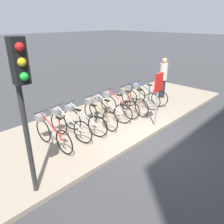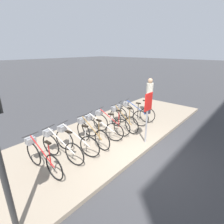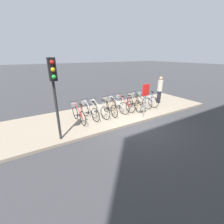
{
  "view_description": "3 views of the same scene",
  "coord_description": "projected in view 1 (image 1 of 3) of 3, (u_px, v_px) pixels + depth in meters",
  "views": [
    {
      "loc": [
        -5.05,
        -3.34,
        3.44
      ],
      "look_at": [
        -0.65,
        0.92,
        0.86
      ],
      "focal_mm": 35.0,
      "sensor_mm": 36.0,
      "label": 1
    },
    {
      "loc": [
        -4.13,
        -2.43,
        3.26
      ],
      "look_at": [
        0.42,
        1.52,
        1.09
      ],
      "focal_mm": 28.0,
      "sensor_mm": 36.0,
      "label": 2
    },
    {
      "loc": [
        -4.52,
        -5.22,
        3.3
      ],
      "look_at": [
        -1.05,
        0.5,
        0.73
      ],
      "focal_mm": 24.0,
      "sensor_mm": 36.0,
      "label": 3
    }
  ],
  "objects": [
    {
      "name": "ground_plane",
      "position": [
        148.0,
        140.0,
        6.81
      ],
      "size": [
        120.0,
        120.0,
        0.0
      ],
      "primitive_type": "plane",
      "color": "#38383A"
    },
    {
      "name": "sidewalk",
      "position": [
        107.0,
        121.0,
        7.94
      ],
      "size": [
        12.08,
        3.58,
        0.12
      ],
      "color": "gray",
      "rests_on": "ground_plane"
    },
    {
      "name": "parked_bicycle_0",
      "position": [
        51.0,
        132.0,
        6.06
      ],
      "size": [
        0.46,
        1.69,
        1.04
      ],
      "color": "black",
      "rests_on": "sidewalk"
    },
    {
      "name": "parked_bicycle_1",
      "position": [
        68.0,
        124.0,
        6.54
      ],
      "size": [
        0.47,
        1.67,
        1.04
      ],
      "color": "black",
      "rests_on": "sidewalk"
    },
    {
      "name": "parked_bicycle_2",
      "position": [
        82.0,
        119.0,
        6.84
      ],
      "size": [
        0.58,
        1.64,
        1.04
      ],
      "color": "black",
      "rests_on": "sidewalk"
    },
    {
      "name": "parked_bicycle_3",
      "position": [
        98.0,
        113.0,
        7.32
      ],
      "size": [
        0.46,
        1.69,
        1.04
      ],
      "color": "black",
      "rests_on": "sidewalk"
    },
    {
      "name": "parked_bicycle_4",
      "position": [
        108.0,
        109.0,
        7.68
      ],
      "size": [
        0.67,
        1.61,
        1.04
      ],
      "color": "black",
      "rests_on": "sidewalk"
    },
    {
      "name": "parked_bicycle_5",
      "position": [
        117.0,
        104.0,
        8.09
      ],
      "size": [
        0.47,
        1.67,
        1.04
      ],
      "color": "black",
      "rests_on": "sidewalk"
    },
    {
      "name": "parked_bicycle_6",
      "position": [
        131.0,
        101.0,
        8.41
      ],
      "size": [
        0.46,
        1.67,
        1.04
      ],
      "color": "black",
      "rests_on": "sidewalk"
    },
    {
      "name": "parked_bicycle_7",
      "position": [
        138.0,
        97.0,
        8.86
      ],
      "size": [
        0.59,
        1.64,
        1.04
      ],
      "color": "black",
      "rests_on": "sidewalk"
    },
    {
      "name": "parked_bicycle_8",
      "position": [
        146.0,
        94.0,
        9.19
      ],
      "size": [
        0.61,
        1.63,
        1.04
      ],
      "color": "black",
      "rests_on": "sidewalk"
    },
    {
      "name": "pedestrian",
      "position": [
        163.0,
        77.0,
        9.87
      ],
      "size": [
        0.34,
        0.34,
        1.81
      ],
      "color": "#23232D",
      "rests_on": "sidewalk"
    },
    {
      "name": "traffic_light",
      "position": [
        22.0,
        90.0,
        3.69
      ],
      "size": [
        0.24,
        0.4,
        3.1
      ],
      "color": "#2D2D2D",
      "rests_on": "sidewalk"
    },
    {
      "name": "sign_post",
      "position": [
        158.0,
        91.0,
        7.02
      ],
      "size": [
        0.44,
        0.07,
        1.8
      ],
      "color": "#99999E",
      "rests_on": "sidewalk"
    }
  ]
}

